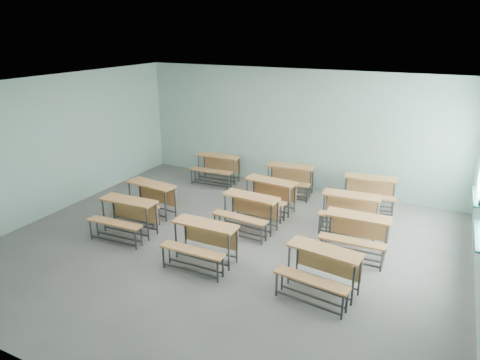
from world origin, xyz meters
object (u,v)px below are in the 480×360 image
object	(u,v)px
desk_unit_r1c2	(356,229)
desk_unit_r1c0	(148,195)
desk_unit_r2c1	(269,191)
desk_unit_r3c0	(217,165)
desk_unit_r0c2	(321,265)
desk_unit_r3c2	(370,188)
desk_unit_r1c1	(249,208)
desk_unit_r0c0	(126,213)
desk_unit_r3c1	(290,176)
desk_unit_r0c1	(203,238)
desk_unit_r2c2	(350,207)

from	to	relation	value
desk_unit_r1c2	desk_unit_r1c0	bearing A→B (deg)	-177.83
desk_unit_r2c1	desk_unit_r3c0	size ratio (longest dim) A/B	1.03
desk_unit_r0c2	desk_unit_r3c2	distance (m)	4.02
desk_unit_r1c1	desk_unit_r2c1	bearing A→B (deg)	93.31
desk_unit_r3c0	desk_unit_r1c1	bearing A→B (deg)	-50.87
desk_unit_r0c0	desk_unit_r3c1	xyz separation A→B (m)	(2.27, 3.77, 0.00)
desk_unit_r0c1	desk_unit_r3c2	size ratio (longest dim) A/B	0.94
desk_unit_r0c0	desk_unit_r1c1	bearing A→B (deg)	28.79
desk_unit_r1c1	desk_unit_r1c2	xyz separation A→B (m)	(2.31, -0.01, 0.00)
desk_unit_r1c0	desk_unit_r0c2	bearing A→B (deg)	-9.46
desk_unit_r3c2	desk_unit_r2c2	bearing A→B (deg)	-104.03
desk_unit_r1c2	desk_unit_r0c2	bearing A→B (deg)	-99.93
desk_unit_r2c1	desk_unit_r3c1	size ratio (longest dim) A/B	0.99
desk_unit_r3c1	desk_unit_r3c2	distance (m)	2.06
desk_unit_r1c0	desk_unit_r1c2	bearing A→B (deg)	10.12
desk_unit_r0c2	desk_unit_r3c1	xyz separation A→B (m)	(-2.02, 4.01, 0.00)
desk_unit_r1c1	desk_unit_r2c1	size ratio (longest dim) A/B	0.98
desk_unit_r0c1	desk_unit_r1c0	bearing A→B (deg)	149.37
desk_unit_r0c0	desk_unit_r0c1	xyz separation A→B (m)	(2.04, -0.27, 0.00)
desk_unit_r3c0	desk_unit_r3c1	bearing A→B (deg)	-2.32
desk_unit_r2c1	desk_unit_r3c2	distance (m)	2.48
desk_unit_r1c1	desk_unit_r0c2	bearing A→B (deg)	-34.29
desk_unit_r1c0	desk_unit_r3c0	bearing A→B (deg)	90.25
desk_unit_r2c1	desk_unit_r1c1	bearing A→B (deg)	-84.71
desk_unit_r0c1	desk_unit_r1c0	xyz separation A→B (m)	(-2.25, 1.30, 0.00)
desk_unit_r1c0	desk_unit_r1c1	size ratio (longest dim) A/B	1.03
desk_unit_r0c1	desk_unit_r3c0	distance (m)	4.49
desk_unit_r3c0	desk_unit_r0c0	bearing A→B (deg)	-93.55
desk_unit_r2c1	desk_unit_r3c0	bearing A→B (deg)	154.03
desk_unit_r1c1	desk_unit_r3c1	distance (m)	2.42
desk_unit_r1c0	desk_unit_r3c1	distance (m)	3.70
desk_unit_r2c2	desk_unit_r3c1	world-z (taller)	same
desk_unit_r0c2	desk_unit_r1c1	bearing A→B (deg)	149.44
desk_unit_r2c2	desk_unit_r3c0	world-z (taller)	same
desk_unit_r0c1	desk_unit_r3c2	bearing A→B (deg)	59.79
desk_unit_r0c2	desk_unit_r1c1	size ratio (longest dim) A/B	1.04
desk_unit_r0c1	desk_unit_r2c1	xyz separation A→B (m)	(0.17, 2.75, 0.00)
desk_unit_r0c0	desk_unit_r0c1	size ratio (longest dim) A/B	1.02
desk_unit_r0c2	desk_unit_r3c0	bearing A→B (deg)	143.42
desk_unit_r0c0	desk_unit_r1c0	xyz separation A→B (m)	(-0.21, 1.03, 0.00)
desk_unit_r3c2	desk_unit_r1c1	bearing A→B (deg)	-138.69
desk_unit_r1c2	desk_unit_r3c1	distance (m)	3.31
desk_unit_r0c1	desk_unit_r1c1	world-z (taller)	same
desk_unit_r0c0	desk_unit_r1c1	distance (m)	2.60
desk_unit_r0c0	desk_unit_r3c2	distance (m)	5.74
desk_unit_r2c2	desk_unit_r1c2	bearing A→B (deg)	-76.88
desk_unit_r2c1	desk_unit_r2c2	bearing A→B (deg)	3.10
desk_unit_r0c2	desk_unit_r2c2	bearing A→B (deg)	99.62
desk_unit_r0c0	desk_unit_r3c1	size ratio (longest dim) A/B	0.96
desk_unit_r0c1	desk_unit_r3c1	bearing A→B (deg)	86.12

